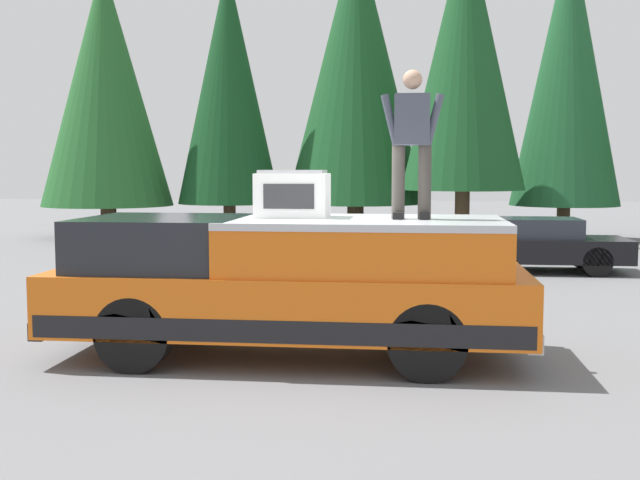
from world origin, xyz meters
TOP-DOWN VIEW (x-y plane):
  - ground_plane at (0.00, 0.00)m, footprint 90.00×90.00m
  - pickup_truck at (-0.01, 0.20)m, footprint 2.01×5.54m
  - compressor_unit at (0.15, 0.19)m, footprint 0.65×0.84m
  - person_on_truck_bed at (-0.00, -1.20)m, footprint 0.29×0.72m
  - parked_car_black at (8.17, -3.79)m, footprint 1.64×4.10m
  - conifer_left at (16.18, -6.00)m, footprint 3.38×3.38m
  - conifer_center_left at (14.39, -2.73)m, footprint 3.62×3.62m
  - conifer_center_right at (16.17, 0.58)m, footprint 4.46×4.46m
  - conifer_right at (15.60, 4.63)m, footprint 3.29×3.29m
  - conifer_far_right at (15.22, 8.56)m, footprint 4.19×4.19m

SIDE VIEW (x-z plane):
  - ground_plane at x=0.00m, z-range 0.00..0.00m
  - parked_car_black at x=8.17m, z-range 0.00..1.16m
  - pickup_truck at x=-0.01m, z-range 0.05..1.70m
  - compressor_unit at x=0.15m, z-range 1.65..2.21m
  - person_on_truck_bed at x=0.00m, z-range 1.71..3.40m
  - conifer_far_right at x=15.22m, z-range 0.50..9.22m
  - conifer_right at x=15.60m, z-range 0.54..9.21m
  - conifer_left at x=16.18m, z-range 0.53..10.12m
  - conifer_center_right at x=16.17m, z-range 0.54..10.38m
  - conifer_center_left at x=14.39m, z-range 0.79..10.26m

